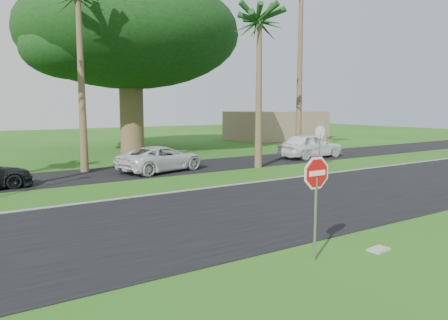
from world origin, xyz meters
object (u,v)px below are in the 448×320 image
stop_sign_far (320,138)px  car_pickup (310,146)px  car_minivan (161,159)px  stop_sign_near (316,187)px

stop_sign_far → car_pickup: bearing=-128.5°
stop_sign_far → car_pickup: size_ratio=0.53×
car_minivan → car_pickup: (11.43, 0.03, 0.15)m
stop_sign_near → car_pickup: (14.50, 14.78, -0.93)m
car_pickup → car_minivan: bearing=88.1°
stop_sign_far → car_minivan: size_ratio=0.52×
stop_sign_near → car_minivan: stop_sign_near is taller
stop_sign_near → car_minivan: bearing=78.2°
stop_sign_near → car_minivan: (3.07, 14.75, -1.07)m
stop_sign_far → stop_sign_near: bearing=43.7°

